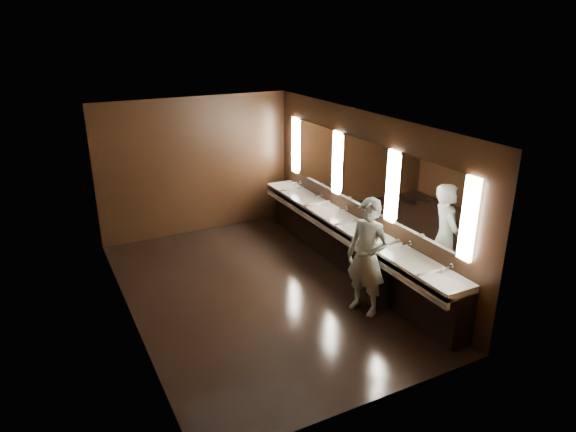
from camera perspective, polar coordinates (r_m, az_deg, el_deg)
The scene contains 10 objects.
floor at distance 8.55m, azimuth -3.34°, elevation -8.36°, with size 6.00×6.00×0.00m, color black.
ceiling at distance 7.59m, azimuth -3.79°, elevation 10.44°, with size 4.00×6.00×0.02m, color #2D2D2B.
wall_back at distance 10.65m, azimuth -10.15°, elevation 5.46°, with size 4.00×0.02×2.80m, color black.
wall_front at distance 5.59m, azimuth 9.19°, elevation -9.07°, with size 4.00×0.02×2.80m, color black.
wall_left at distance 7.45m, azimuth -17.77°, elevation -2.00°, with size 0.02×6.00×2.80m, color black.
wall_right at distance 8.90m, azimuth 8.30°, elevation 2.52°, with size 0.02×6.00×2.80m, color black.
sink_counter at distance 9.11m, azimuth 6.94°, elevation -3.06°, with size 0.55×5.40×1.01m.
mirror_band at distance 8.79m, azimuth 8.31°, elevation 4.67°, with size 0.06×5.03×1.15m.
person at distance 7.68m, azimuth 8.79°, elevation -4.53°, with size 0.66×0.43×1.81m, color #90CBD7.
trash_bin at distance 8.20m, azimuth 10.36°, elevation -7.57°, with size 0.40×0.40×0.62m, color black.
Camera 1 is at (-2.98, -6.85, 4.16)m, focal length 32.00 mm.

